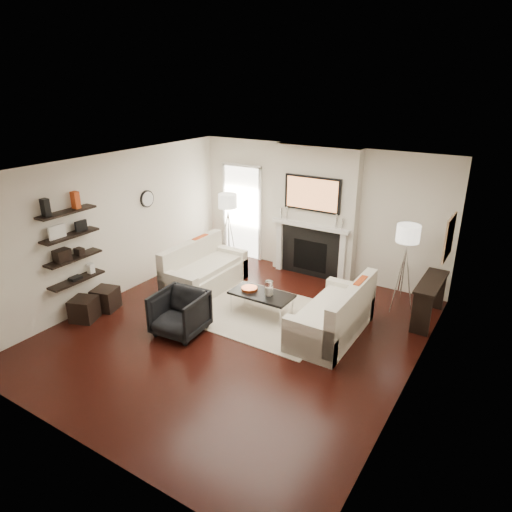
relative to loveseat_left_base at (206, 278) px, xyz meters
The scene contains 71 objects.
room_envelope 2.15m from the loveseat_left_base, 35.98° to the right, with size 6.00×6.00×6.00m.
chimney_breast 2.59m from the loveseat_left_base, 50.63° to the left, with size 1.80×0.25×2.70m, color silver.
fireplace_surround 2.25m from the loveseat_left_base, 48.43° to the left, with size 1.30×0.02×1.04m, color black.
firebox 2.24m from the loveseat_left_base, 48.34° to the left, with size 0.75×0.02×0.65m, color black.
mantel_pilaster_l 1.84m from the loveseat_left_base, 65.14° to the left, with size 0.12×0.08×1.10m, color white.
mantel_pilaster_r 2.76m from the loveseat_left_base, 36.67° to the left, with size 0.12×0.08×1.10m, color white.
mantel_shelf 2.37m from the loveseat_left_base, 47.56° to the left, with size 1.70×0.18×0.07m, color white.
tv_body 2.71m from the loveseat_left_base, 48.00° to the left, with size 1.20×0.06×0.70m, color black.
tv_screen 2.69m from the loveseat_left_base, 47.43° to the left, with size 1.10×0.01×0.62m, color #BF723F.
candlestick_l_tall 2.17m from the loveseat_left_base, 60.28° to the left, with size 0.04×0.04×0.30m, color silver.
candlestick_l_short 2.10m from the loveseat_left_base, 63.86° to the left, with size 0.04×0.04×0.24m, color silver.
candlestick_r_tall 2.82m from the loveseat_left_base, 38.73° to the left, with size 0.04×0.04×0.30m, color silver.
candlestick_r_short 2.91m from the loveseat_left_base, 37.00° to the left, with size 0.04×0.04×0.24m, color silver.
hallway_panel 2.12m from the loveseat_left_base, 101.03° to the left, with size 0.90×0.02×2.10m, color white.
door_trim_l 2.23m from the loveseat_left_base, 114.29° to the left, with size 0.06×0.06×2.16m, color white.
door_trim_r 2.07m from the loveseat_left_base, 86.71° to the left, with size 0.06×0.06×2.16m, color white.
door_trim_top 2.72m from the loveseat_left_base, 101.14° to the left, with size 1.02×0.06×0.06m, color white.
rug 1.52m from the loveseat_left_base, 12.32° to the right, with size 2.60×2.00×0.01m, color beige.
loveseat_left_base is the anchor object (origin of this frame).
loveseat_left_back 0.46m from the loveseat_left_base, behind, with size 0.18×1.80×0.80m, color silver.
loveseat_left_arm_n 0.81m from the loveseat_left_base, 90.00° to the right, with size 0.85×0.18×0.60m, color silver.
loveseat_left_arm_s 0.81m from the loveseat_left_base, 90.00° to the left, with size 0.85×0.18×0.60m, color silver.
loveseat_left_cushion 0.26m from the loveseat_left_base, ahead, with size 0.63×1.44×0.10m, color silver.
pillow_left_orange 0.69m from the loveseat_left_base, 138.15° to the left, with size 0.10×0.42×0.42m, color #BD4217.
pillow_left_charcoal 0.68m from the loveseat_left_base, 138.15° to the right, with size 0.10×0.40×0.40m, color black.
loveseat_right_base 2.84m from the loveseat_left_base, ahead, with size 0.85×1.80×0.42m, color silver.
loveseat_right_back 3.19m from the loveseat_left_base, ahead, with size 0.18×1.80×0.80m, color silver.
loveseat_right_arm_n 3.04m from the loveseat_left_base, 21.92° to the right, with size 0.85×0.18×0.60m, color silver.
loveseat_right_arm_s 2.86m from the loveseat_left_base, ahead, with size 0.85×0.18×0.60m, color silver.
loveseat_right_cushion 2.80m from the loveseat_left_base, ahead, with size 0.63×1.44×0.10m, color silver.
pillow_right_orange 3.20m from the loveseat_left_base, ahead, with size 0.10×0.42×0.42m, color #BD4217.
pillow_right_charcoal 3.26m from the loveseat_left_base, 11.20° to the right, with size 0.10×0.40×0.40m, color black.
coffee_table 1.57m from the loveseat_left_base, 13.11° to the right, with size 1.10×0.55×0.04m, color black.
coffee_leg_nw 1.17m from the loveseat_left_base, 29.41° to the right, with size 0.02×0.02×0.38m, color silver.
coffee_leg_ne 2.10m from the loveseat_left_base, 15.87° to the right, with size 0.02×0.02×0.38m, color silver.
coffee_leg_sw 1.03m from the loveseat_left_base, ahead, with size 0.02×0.02×0.38m, color silver.
coffee_leg_se 2.02m from the loveseat_left_base, ahead, with size 0.02×0.02×0.38m, color silver.
hurricane_glass 1.74m from the loveseat_left_base, 11.97° to the right, with size 0.14×0.14×0.25m, color white.
hurricane_candle 1.73m from the loveseat_left_base, 11.97° to the right, with size 0.11×0.11×0.16m, color white.
copper_bowl 1.34m from the loveseat_left_base, 15.58° to the right, with size 0.29×0.29×0.05m, color #A6411B.
armchair 1.75m from the loveseat_left_base, 65.89° to the right, with size 0.77×0.72×0.79m, color black.
lamp_left_post 1.44m from the loveseat_left_base, 105.58° to the left, with size 0.02×0.02×1.20m, color silver.
lamp_left_shade 1.86m from the loveseat_left_base, 105.58° to the left, with size 0.40×0.40×0.30m, color white.
lamp_left_leg_a 1.41m from the loveseat_left_base, 101.10° to the left, with size 0.02×0.02×1.25m, color silver.
lamp_left_leg_b 1.54m from the loveseat_left_base, 106.63° to the left, with size 0.02×0.02×1.25m, color silver.
lamp_left_leg_c 1.37m from the loveseat_left_base, 109.02° to the left, with size 0.02×0.02×1.25m, color silver.
lamp_right_post 3.73m from the loveseat_left_base, 18.10° to the left, with size 0.02×0.02×1.20m, color silver.
lamp_right_shade 3.91m from the loveseat_left_base, 18.10° to the left, with size 0.40×0.40×0.30m, color white.
lamp_right_leg_a 3.84m from the loveseat_left_base, 17.58° to the left, with size 0.02×0.02×1.25m, color silver.
lamp_right_leg_b 3.71m from the loveseat_left_base, 19.77° to the left, with size 0.02×0.02×1.25m, color silver.
lamp_right_leg_c 3.65m from the loveseat_left_base, 16.94° to the left, with size 0.02×0.02×1.25m, color silver.
console_top 4.20m from the loveseat_left_base, 13.77° to the left, with size 0.35×1.20×0.04m, color black.
console_leg_n 4.08m from the loveseat_left_base, ahead, with size 0.30×0.04×0.71m, color black.
console_leg_s 4.33m from the loveseat_left_base, 20.86° to the left, with size 0.30×0.04×0.71m, color black.
wall_art 4.52m from the loveseat_left_base, 13.07° to the left, with size 0.03×0.70×0.70m, color tan.
shelf_bottom 2.42m from the loveseat_left_base, 118.84° to the right, with size 0.25×1.00×0.04m, color black.
shelf_lower 2.53m from the loveseat_left_base, 118.84° to the right, with size 0.25×1.00×0.04m, color black.
shelf_upper 2.70m from the loveseat_left_base, 118.84° to the right, with size 0.25×1.00×0.04m, color black.
shelf_top 2.91m from the loveseat_left_base, 118.84° to the right, with size 0.25×1.00×0.04m, color black.
decor_magfile_a 3.25m from the loveseat_left_base, 115.22° to the right, with size 0.12×0.10×0.28m, color black.
decor_magfile_b 2.87m from the loveseat_left_base, 121.36° to the right, with size 0.12×0.10×0.28m, color #BD4217.
decor_frame_a 2.93m from the loveseat_left_base, 116.43° to the right, with size 0.04×0.30×0.22m, color white.
decor_frame_b 2.58m from the loveseat_left_base, 121.83° to the right, with size 0.04×0.22×0.18m, color black.
decor_wine_rack 2.74m from the loveseat_left_base, 116.61° to the right, with size 0.18×0.25×0.20m, color black.
decor_box_small 2.45m from the loveseat_left_base, 120.41° to the right, with size 0.15×0.12×0.12m, color black.
decor_books 2.45m from the loveseat_left_base, 118.53° to the right, with size 0.14×0.20×0.05m, color black.
decor_box_tall 2.19m from the loveseat_left_base, 122.83° to the right, with size 0.10×0.10×0.18m, color white.
clock_rim 1.95m from the loveseat_left_base, behind, with size 0.34×0.34×0.04m, color black.
clock_face 1.94m from the loveseat_left_base, behind, with size 0.29×0.29×0.01m, color white.
ottoman_near 1.93m from the loveseat_left_base, 120.89° to the right, with size 0.40×0.40×0.40m, color black.
ottoman_far 2.35m from the loveseat_left_base, 114.98° to the right, with size 0.40×0.40×0.40m, color black.
Camera 1 is at (3.76, -5.41, 3.92)m, focal length 32.00 mm.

